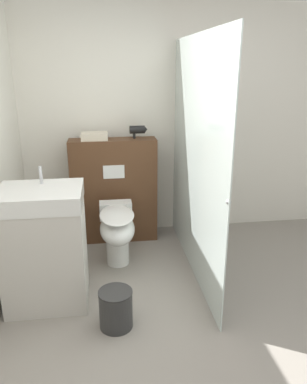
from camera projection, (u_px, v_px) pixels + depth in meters
The scene contains 9 objects.
ground_plane at pixel (178, 347), 2.61m from camera, with size 12.00×12.00×0.00m, color gray.
wall_back at pixel (144, 124), 4.13m from camera, with size 8.00×0.06×2.50m.
partition_panel at pixel (114, 191), 4.07m from camera, with size 0.92×0.26×1.13m.
shower_glass at pixel (195, 161), 3.31m from camera, with size 0.04×1.91×2.12m.
toilet at pixel (117, 230), 3.57m from camera, with size 0.33×0.66×0.57m.
sink_vanity at pixel (45, 247), 2.98m from camera, with size 0.64×0.52×1.12m.
hair_drier at pixel (138, 130), 3.91m from camera, with size 0.19×0.08×0.13m.
folded_towel at pixel (94, 136), 3.85m from camera, with size 0.27×0.19×0.07m.
waste_bin at pixel (116, 309), 2.78m from camera, with size 0.25×0.25×0.30m.
Camera 1 is at (-0.46, -2.08, 1.88)m, focal length 35.00 mm.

